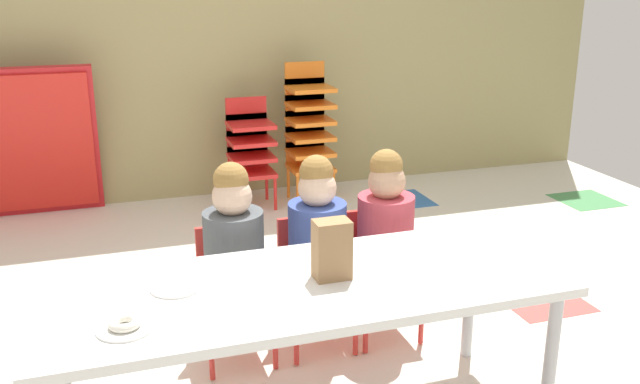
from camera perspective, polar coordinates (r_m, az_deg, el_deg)
The scene contains 13 objects.
ground_plane at distance 3.43m, azimuth -1.58°, elevation -12.04°, with size 6.64×4.91×0.02m.
back_wall at distance 5.39m, azimuth -9.52°, elevation 14.14°, with size 6.64×0.10×2.76m, color tan.
craft_table at distance 2.55m, azimuth -1.27°, elevation -8.41°, with size 1.88×0.71×0.62m.
seated_child_near_camera at distance 3.04m, azimuth -7.05°, elevation -4.35°, with size 0.32×0.32×0.92m.
seated_child_middle_seat at distance 3.13m, azimuth -0.27°, elevation -3.57°, with size 0.32×0.31×0.92m.
seated_child_far_right at distance 3.24m, azimuth 5.29°, elevation -2.90°, with size 0.32×0.31×0.92m.
kid_chair_red_stack at distance 5.17m, azimuth -5.72°, elevation 3.77°, with size 0.32×0.30×0.80m.
kid_chair_orange_stack at distance 5.26m, azimuth -0.93°, elevation 5.44°, with size 0.32×0.30×1.04m.
folded_activity_table at distance 5.26m, azimuth -22.50°, elevation 3.65°, with size 0.90×0.29×1.09m.
paper_bag_brown at distance 2.52m, azimuth 0.97°, elevation -4.71°, with size 0.13×0.09×0.22m, color #9E754C.
paper_plate_near_edge at distance 2.30m, azimuth -15.59°, elevation -10.63°, with size 0.18×0.18×0.01m, color white.
paper_plate_center_table at distance 2.53m, azimuth -11.66°, elevation -7.62°, with size 0.18×0.18×0.01m, color white.
donut_powdered_on_plate at distance 2.29m, azimuth -15.63°, elevation -10.23°, with size 0.10×0.10×0.03m, color white.
Camera 1 is at (-0.84, -2.86, 1.69)m, focal length 39.29 mm.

